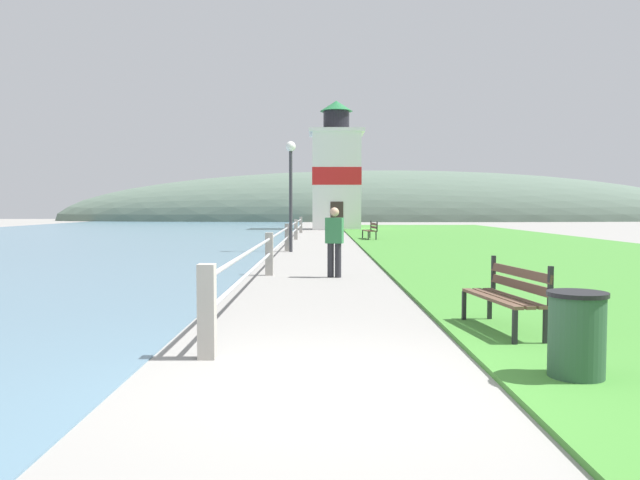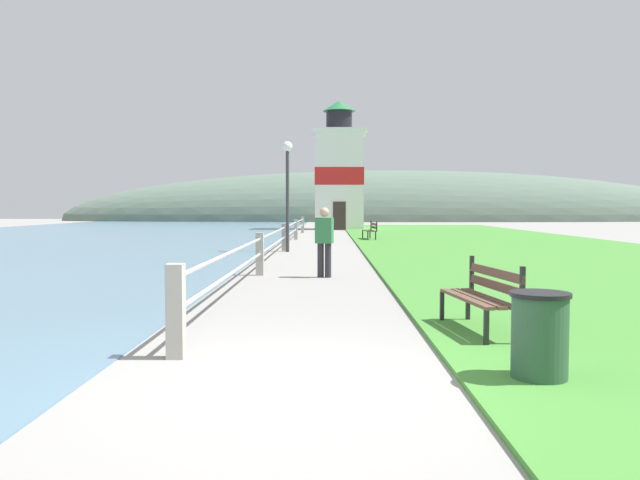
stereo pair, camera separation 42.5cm
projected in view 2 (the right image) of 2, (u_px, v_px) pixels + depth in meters
name	position (u px, v px, depth m)	size (l,w,h in m)	color
ground_plane	(299.00, 385.00, 5.62)	(160.00, 160.00, 0.00)	gray
grass_verge	(507.00, 246.00, 25.14)	(12.00, 58.95, 0.06)	#428433
seawall_railing	(284.00, 235.00, 22.79)	(0.18, 32.59, 1.01)	#A8A399
park_bench_near	(483.00, 293.00, 7.79)	(0.69, 1.66, 0.94)	brown
park_bench_midway	(371.00, 229.00, 30.27)	(0.62, 1.87, 0.94)	brown
lighthouse	(339.00, 174.00, 45.35)	(3.95, 3.95, 9.31)	white
person_strolling	(324.00, 240.00, 14.24)	(0.43, 0.30, 1.60)	#28282D
trash_bin	(540.00, 338.00, 5.64)	(0.54, 0.54, 0.84)	#2D5138
lamp_post	(287.00, 176.00, 22.30)	(0.36, 0.36, 3.96)	#333338
distant_hillside	(393.00, 221.00, 74.71)	(80.00, 16.00, 12.00)	#566B5B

